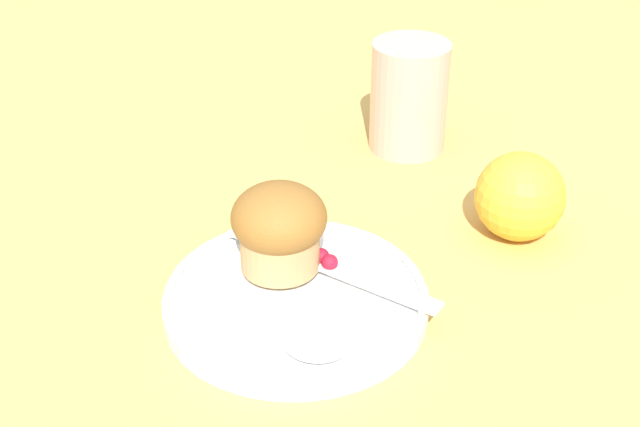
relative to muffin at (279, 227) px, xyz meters
The scene contains 8 objects.
ground_plane 0.06m from the muffin, 38.82° to the right, with size 3.00×3.00×0.00m, color tan.
plate 0.06m from the muffin, 14.89° to the right, with size 0.20×0.20×0.02m.
muffin is the anchor object (origin of this frame).
cream_ramekin 0.10m from the muffin, 19.71° to the right, with size 0.05×0.05×0.02m.
berry_pair 0.05m from the muffin, 51.13° to the left, with size 0.03×0.01×0.01m.
butter_knife 0.05m from the muffin, 45.03° to the left, with size 0.19×0.07×0.00m.
orange_fruit 0.21m from the muffin, 72.46° to the left, with size 0.08×0.08×0.08m.
juice_glass 0.27m from the muffin, 115.42° to the left, with size 0.08×0.08×0.11m.
Camera 1 is at (0.45, -0.31, 0.42)m, focal length 50.00 mm.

